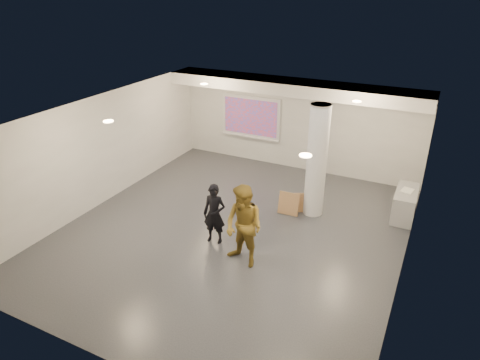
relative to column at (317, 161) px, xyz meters
The scene contains 19 objects.
floor 2.78m from the column, 129.81° to the right, with size 8.00×9.00×0.01m, color #35373C.
ceiling 2.78m from the column, 129.81° to the right, with size 8.00×9.00×0.01m, color white.
wall_back 3.09m from the column, 119.05° to the left, with size 8.00×0.01×3.00m, color silver.
wall_front 6.48m from the column, 103.39° to the right, with size 8.00×0.01×3.00m, color silver.
wall_left 5.79m from the column, 161.88° to the right, with size 0.01×9.00×3.00m, color silver.
wall_right 3.08m from the column, 35.75° to the right, with size 0.01×9.00×3.00m, color silver.
soffit_band 2.94m from the column, 124.90° to the left, with size 8.00×1.10×0.36m, color white.
downlight_nw 4.05m from the column, 169.29° to the left, with size 0.22×0.22×0.02m, color #FFD498.
downlight_ne 1.78m from the column, 45.00° to the left, with size 0.22×0.22×0.02m, color #FFD498.
downlight_sw 5.17m from the column, 138.27° to the right, with size 0.22×0.22×0.02m, color #FFD498.
downlight_se 3.68m from the column, 78.02° to the right, with size 0.22×0.22×0.02m, color #FFD498.
column is the anchor object (origin of this frame).
projection_screen 4.08m from the column, 139.44° to the left, with size 2.10×0.13×1.42m.
credenza 2.63m from the column, 21.35° to the left, with size 0.54×1.30×0.76m, color #96999B.
papers_stack 2.49m from the column, 21.46° to the left, with size 0.27×0.35×0.02m, color white.
cardboard_back 1.26m from the column, 167.48° to the right, with size 0.49×0.04×0.53m, color #A07549.
cardboard_front 1.37m from the column, 148.27° to the right, with size 0.56×0.06×0.61m, color #A07549.
woman 3.01m from the column, 125.36° to the right, with size 0.54×0.35×1.48m, color black.
man 3.00m from the column, 103.41° to the right, with size 0.91×0.71×1.88m, color olive.
Camera 1 is at (4.22, -8.13, 5.73)m, focal length 32.00 mm.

